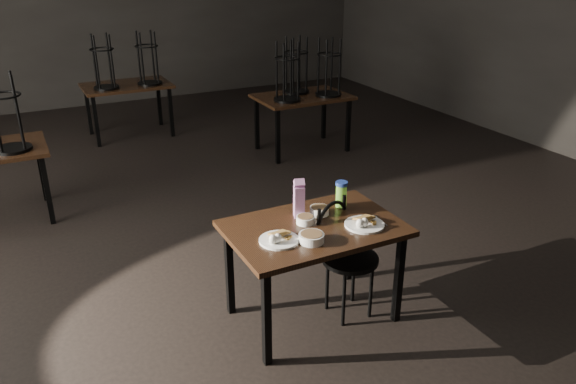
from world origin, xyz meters
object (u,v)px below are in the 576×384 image
juice_carton (299,199)px  bentwood_chair (343,250)px  main_table (314,236)px  water_bottle (341,194)px

juice_carton → bentwood_chair: 0.49m
main_table → water_bottle: (0.33, 0.19, 0.18)m
main_table → bentwood_chair: (0.23, -0.02, -0.16)m
juice_carton → water_bottle: size_ratio=1.47×
water_bottle → bentwood_chair: size_ratio=0.23×
main_table → juice_carton: bearing=98.1°
main_table → bentwood_chair: size_ratio=1.39×
juice_carton → bentwood_chair: (0.25, -0.20, -0.37)m
bentwood_chair → main_table: bearing=150.5°
main_table → juice_carton: size_ratio=4.12×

